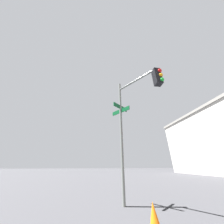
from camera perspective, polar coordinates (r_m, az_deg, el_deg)
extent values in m
cylinder|color=slate|center=(5.22, 4.87, -9.78)|extent=(0.12, 0.12, 5.55)
cylinder|color=slate|center=(5.84, 12.08, 15.59)|extent=(1.69, 1.36, 0.09)
cube|color=black|center=(5.24, 22.42, 16.45)|extent=(0.28, 0.28, 0.80)
sphere|color=red|center=(5.38, 23.47, 19.05)|extent=(0.18, 0.18, 0.18)
sphere|color=orange|center=(5.22, 23.97, 17.07)|extent=(0.18, 0.18, 0.18)
sphere|color=green|center=(5.06, 24.49, 14.97)|extent=(0.18, 0.18, 0.18)
cube|color=#0F5128|center=(5.59, 4.48, 0.51)|extent=(0.89, 0.71, 0.20)
cube|color=#0F5128|center=(5.70, 4.40, 2.49)|extent=(0.65, 0.81, 0.20)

